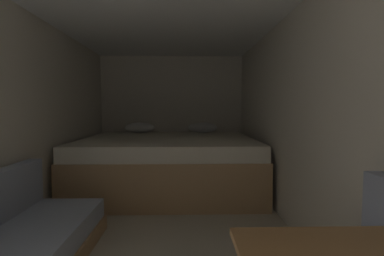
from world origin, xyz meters
TOP-DOWN VIEW (x-y plane):
  - ground_plane at (0.00, 2.01)m, footprint 7.29×7.29m
  - wall_back at (0.00, 4.68)m, footprint 2.64×0.05m
  - wall_left at (-1.30, 2.01)m, footprint 0.05×5.29m
  - wall_right at (1.30, 2.01)m, footprint 0.05×5.29m
  - bed at (0.00, 3.59)m, footprint 2.42×2.05m

SIDE VIEW (x-z plane):
  - ground_plane at x=0.00m, z-range 0.00..0.00m
  - bed at x=0.00m, z-range -0.08..0.85m
  - wall_back at x=0.00m, z-range 0.00..2.11m
  - wall_left at x=-1.30m, z-range 0.00..2.11m
  - wall_right at x=1.30m, z-range 0.00..2.11m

